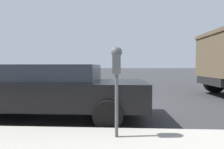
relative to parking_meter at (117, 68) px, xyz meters
The scene contains 3 objects.
ground_plane 3.04m from the parking_meter, 15.35° to the left, with size 220.00×220.00×0.00m, color #333335.
parking_meter is the anchor object (origin of this frame).
car_black 2.41m from the parking_meter, 48.84° to the left, with size 1.99×4.90×1.40m.
Camera 1 is at (-5.64, -0.79, 1.36)m, focal length 28.00 mm.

